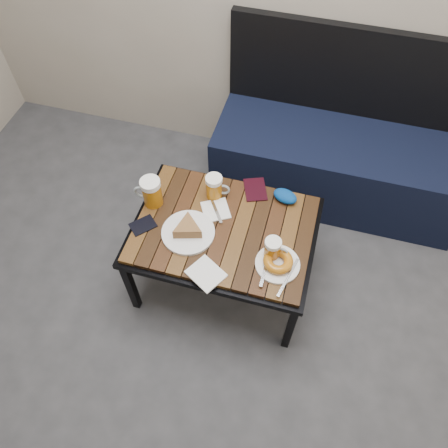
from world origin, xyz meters
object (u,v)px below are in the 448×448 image
(beer_mug_centre, at_px, (215,187))
(knit_pouch, at_px, (285,196))
(beer_mug_right, at_px, (273,249))
(bench, at_px, (339,159))
(plate_pie, at_px, (188,230))
(passport_navy, at_px, (143,225))
(cafe_table, at_px, (224,233))
(passport_burgundy, at_px, (255,190))
(beer_mug_left, at_px, (151,192))
(plate_bagel, at_px, (278,262))

(beer_mug_centre, relative_size, knit_pouch, 1.08)
(beer_mug_right, bearing_deg, bench, 71.84)
(plate_pie, height_order, knit_pouch, plate_pie)
(beer_mug_right, height_order, knit_pouch, beer_mug_right)
(beer_mug_centre, distance_m, plate_pie, 0.25)
(bench, xyz_separation_m, passport_navy, (-0.83, -0.86, 0.20))
(beer_mug_right, relative_size, passport_navy, 1.03)
(cafe_table, height_order, beer_mug_right, beer_mug_right)
(bench, relative_size, passport_burgundy, 9.92)
(beer_mug_left, distance_m, plate_pie, 0.26)
(beer_mug_left, xyz_separation_m, beer_mug_right, (0.60, -0.14, -0.02))
(plate_pie, bearing_deg, cafe_table, 26.91)
(cafe_table, height_order, beer_mug_centre, beer_mug_centre)
(bench, distance_m, plate_bagel, 0.94)
(passport_burgundy, bearing_deg, bench, 32.15)
(passport_navy, height_order, knit_pouch, knit_pouch)
(passport_navy, xyz_separation_m, knit_pouch, (0.60, 0.32, 0.02))
(beer_mug_centre, height_order, passport_burgundy, beer_mug_centre)
(passport_navy, bearing_deg, knit_pouch, 71.56)
(bench, height_order, plate_bagel, bench)
(plate_pie, bearing_deg, beer_mug_centre, 77.44)
(plate_bagel, bearing_deg, beer_mug_centre, 141.04)
(beer_mug_left, bearing_deg, plate_bagel, 160.21)
(bench, relative_size, beer_mug_centre, 11.02)
(bench, bearing_deg, cafe_table, -121.57)
(plate_bagel, relative_size, passport_navy, 2.25)
(plate_bagel, bearing_deg, bench, 77.52)
(beer_mug_left, distance_m, plate_bagel, 0.66)
(cafe_table, relative_size, knit_pouch, 7.14)
(knit_pouch, bearing_deg, passport_burgundy, 172.39)
(cafe_table, height_order, beer_mug_left, beer_mug_left)
(knit_pouch, bearing_deg, beer_mug_centre, -168.74)
(beer_mug_left, xyz_separation_m, beer_mug_centre, (0.27, 0.12, -0.01))
(beer_mug_left, bearing_deg, beer_mug_centre, -160.75)
(beer_mug_right, bearing_deg, beer_mug_left, 163.69)
(knit_pouch, bearing_deg, plate_pie, -141.08)
(beer_mug_centre, relative_size, plate_bagel, 0.51)
(plate_bagel, bearing_deg, knit_pouch, 96.07)
(bench, height_order, beer_mug_left, bench)
(cafe_table, bearing_deg, knit_pouch, 44.84)
(beer_mug_left, bearing_deg, plate_pie, 145.65)
(bench, relative_size, cafe_table, 1.67)
(beer_mug_left, xyz_separation_m, plate_bagel, (0.64, -0.18, -0.05))
(beer_mug_left, xyz_separation_m, passport_navy, (0.00, -0.14, -0.07))
(beer_mug_centre, bearing_deg, passport_burgundy, 17.59)
(cafe_table, xyz_separation_m, knit_pouch, (0.24, 0.23, 0.07))
(plate_pie, bearing_deg, beer_mug_left, 149.69)
(cafe_table, bearing_deg, plate_pie, -153.09)
(cafe_table, distance_m, passport_navy, 0.37)
(beer_mug_left, height_order, passport_navy, beer_mug_left)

